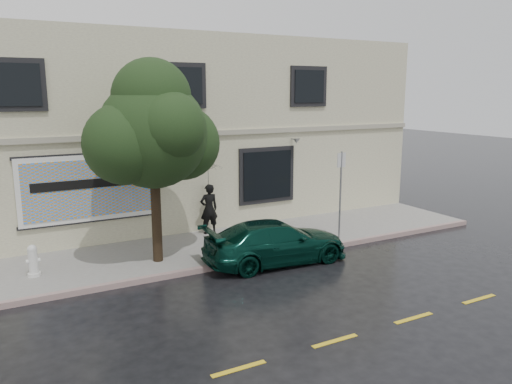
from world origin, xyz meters
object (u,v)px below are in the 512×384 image
car (276,242)px  street_tree (153,135)px  fire_hydrant (33,261)px  pedestrian (209,209)px

car → street_tree: 4.72m
street_tree → car: bearing=-24.2°
fire_hydrant → car: bearing=-33.2°
street_tree → fire_hydrant: (-3.31, 0.38, -3.26)m
street_tree → fire_hydrant: size_ratio=6.02×
pedestrian → fire_hydrant: pedestrian is taller
street_tree → fire_hydrant: street_tree is taller
pedestrian → car: bearing=103.2°
car → street_tree: (-3.16, 1.42, 3.20)m
car → street_tree: street_tree is taller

